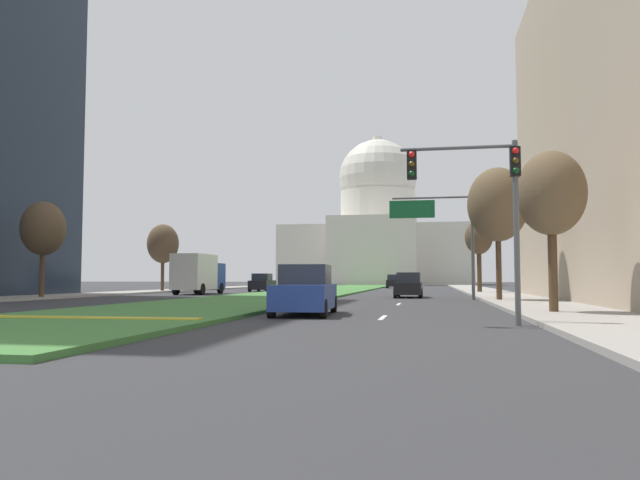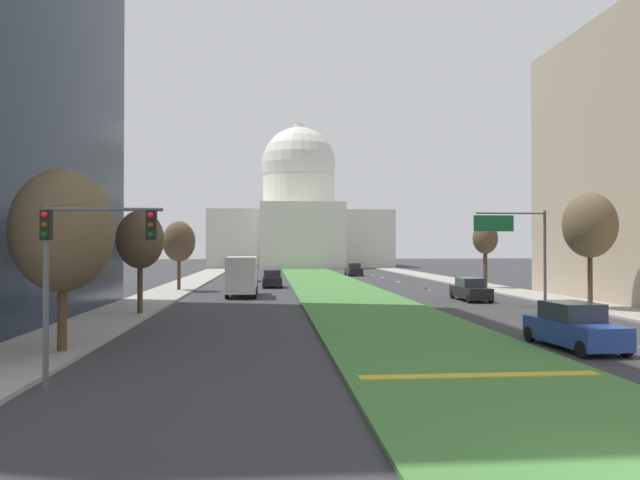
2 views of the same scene
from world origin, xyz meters
name	(u,v)px [view 2 (image 2 of 2)]	position (x,y,z in m)	size (l,w,h in m)	color
ground_plane	(325,283)	(0.00, 55.79, 0.00)	(260.00, 260.00, 0.00)	#333335
grass_median	(330,285)	(0.00, 50.21, 0.07)	(8.09, 100.43, 0.14)	#427A38
median_curb_nose	(480,375)	(0.00, 7.99, 0.16)	(7.28, 0.50, 0.04)	gold
lane_dashes_right	(428,290)	(8.51, 43.89, 0.00)	(0.16, 62.74, 0.01)	silver
sidewalk_left	(172,290)	(-14.98, 44.63, 0.07)	(4.00, 100.43, 0.15)	#9E9991
sidewalk_right	(493,288)	(14.98, 44.63, 0.07)	(4.00, 100.43, 0.15)	#9E9991
capitol_building	(299,217)	(0.00, 110.89, 10.29)	(35.75, 27.52, 29.65)	silver
traffic_light_near_left	(77,254)	(-11.64, 7.98, 3.80)	(3.34, 0.35, 5.20)	#515456
overhead_guide_sign	(519,238)	(10.82, 29.51, 4.63)	(5.15, 0.20, 6.50)	#515456
street_tree_left_near	(63,231)	(-13.88, 13.37, 4.58)	(3.67, 3.67, 6.89)	#4C3823
street_tree_left_mid	(140,240)	(-13.71, 25.57, 4.39)	(2.70, 2.70, 6.11)	#4C3823
street_tree_right_mid	(590,226)	(13.79, 25.83, 5.33)	(3.27, 3.27, 7.40)	#4C3823
street_tree_left_far	(179,242)	(-14.31, 44.14, 4.46)	(2.90, 2.90, 6.30)	#4C3823
street_tree_right_far	(485,240)	(14.22, 44.54, 4.69)	(2.34, 2.34, 6.26)	#4C3823
sedan_lead_stopped	(574,327)	(5.65, 12.97, 0.84)	(2.22, 4.68, 1.80)	navy
sedan_midblock	(470,290)	(8.66, 33.06, 0.79)	(1.83, 4.68, 1.69)	black
sedan_distant	(272,279)	(-5.95, 48.50, 0.81)	(1.97, 4.32, 1.74)	black
sedan_far_horizon	(248,275)	(-8.66, 58.38, 0.80)	(1.92, 4.49, 1.71)	maroon
sedan_very_far	(354,270)	(5.48, 70.78, 0.82)	(2.03, 4.32, 1.75)	black
box_truck_delivery	(242,276)	(-8.41, 38.10, 1.68)	(2.40, 6.40, 3.20)	navy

